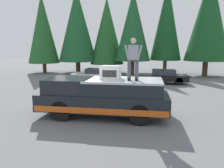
% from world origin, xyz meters
% --- Properties ---
extents(ground_plane, '(90.00, 90.00, 0.00)m').
position_xyz_m(ground_plane, '(0.00, 0.00, 0.00)').
color(ground_plane, slate).
extents(pickup_truck, '(2.01, 5.54, 1.65)m').
position_xyz_m(pickup_truck, '(-0.46, -0.59, 0.87)').
color(pickup_truck, black).
rests_on(pickup_truck, ground).
extents(compressor_unit, '(0.65, 0.84, 0.56)m').
position_xyz_m(compressor_unit, '(-0.42, -0.90, 1.93)').
color(compressor_unit, silver).
rests_on(compressor_unit, pickup_truck).
extents(person_on_truck_bed, '(0.29, 0.72, 1.69)m').
position_xyz_m(person_on_truck_bed, '(-0.70, -1.86, 2.55)').
color(person_on_truck_bed, '#4C515B').
rests_on(person_on_truck_bed, pickup_truck).
extents(parked_car_black, '(1.64, 4.10, 1.16)m').
position_xyz_m(parked_car_black, '(8.89, -3.72, 0.58)').
color(parked_car_black, black).
rests_on(parked_car_black, ground).
extents(parked_car_silver, '(1.64, 4.10, 1.16)m').
position_xyz_m(parked_car_silver, '(8.96, 1.96, 0.58)').
color(parked_car_silver, silver).
rests_on(parked_car_silver, ground).
extents(conifer_far_left, '(4.43, 4.43, 10.63)m').
position_xyz_m(conifer_far_left, '(14.47, -8.45, 6.11)').
color(conifer_far_left, '#4C3826').
rests_on(conifer_far_left, ground).
extents(conifer_left, '(3.46, 3.46, 10.20)m').
position_xyz_m(conifer_left, '(16.10, -4.46, 5.86)').
color(conifer_left, '#4C3826').
rests_on(conifer_left, ground).
extents(conifer_center_left, '(3.85, 3.85, 9.06)m').
position_xyz_m(conifer_center_left, '(14.76, -0.81, 5.28)').
color(conifer_center_left, '#4C3826').
rests_on(conifer_center_left, ground).
extents(conifer_center_right, '(3.94, 3.94, 8.64)m').
position_xyz_m(conifer_center_right, '(16.08, 2.32, 4.83)').
color(conifer_center_right, '#4C3826').
rests_on(conifer_center_right, ground).
extents(conifer_right, '(4.46, 4.46, 9.75)m').
position_xyz_m(conifer_right, '(15.57, 5.76, 5.53)').
color(conifer_right, '#4C3826').
rests_on(conifer_right, ground).
extents(conifer_far_right, '(3.56, 3.56, 8.98)m').
position_xyz_m(conifer_far_right, '(14.63, 9.60, 5.06)').
color(conifer_far_right, '#4C3826').
rests_on(conifer_far_right, ground).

